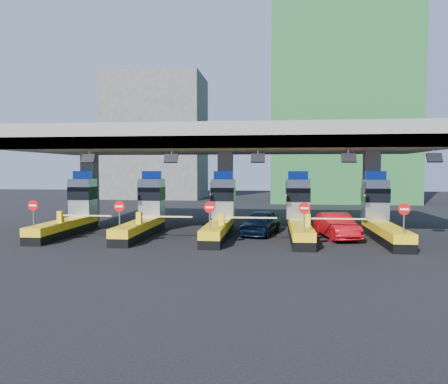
# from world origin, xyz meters

# --- Properties ---
(ground) EXTENTS (120.00, 120.00, 0.00)m
(ground) POSITION_xyz_m (0.00, 0.00, 0.00)
(ground) COLOR black
(ground) RESTS_ON ground
(toll_canopy) EXTENTS (28.00, 12.09, 7.00)m
(toll_canopy) POSITION_xyz_m (0.00, 2.87, 6.13)
(toll_canopy) COLOR slate
(toll_canopy) RESTS_ON ground
(toll_lane_far_left) EXTENTS (4.43, 8.00, 4.16)m
(toll_lane_far_left) POSITION_xyz_m (-10.00, 0.28, 1.40)
(toll_lane_far_left) COLOR black
(toll_lane_far_left) RESTS_ON ground
(toll_lane_left) EXTENTS (4.43, 8.00, 4.16)m
(toll_lane_left) POSITION_xyz_m (-5.00, 0.28, 1.40)
(toll_lane_left) COLOR black
(toll_lane_left) RESTS_ON ground
(toll_lane_center) EXTENTS (4.43, 8.00, 4.16)m
(toll_lane_center) POSITION_xyz_m (0.00, 0.28, 1.40)
(toll_lane_center) COLOR black
(toll_lane_center) RESTS_ON ground
(toll_lane_right) EXTENTS (4.43, 8.00, 4.16)m
(toll_lane_right) POSITION_xyz_m (5.00, 0.28, 1.40)
(toll_lane_right) COLOR black
(toll_lane_right) RESTS_ON ground
(toll_lane_far_right) EXTENTS (4.43, 8.00, 4.16)m
(toll_lane_far_right) POSITION_xyz_m (10.00, 0.28, 1.40)
(toll_lane_far_right) COLOR black
(toll_lane_far_right) RESTS_ON ground
(bg_building_scaffold) EXTENTS (18.00, 12.00, 28.00)m
(bg_building_scaffold) POSITION_xyz_m (12.00, 32.00, 14.00)
(bg_building_scaffold) COLOR #1E5926
(bg_building_scaffold) RESTS_ON ground
(bg_building_concrete) EXTENTS (14.00, 10.00, 18.00)m
(bg_building_concrete) POSITION_xyz_m (-14.00, 36.00, 9.00)
(bg_building_concrete) COLOR #4C4C49
(bg_building_concrete) RESTS_ON ground
(van) EXTENTS (2.85, 4.94, 1.58)m
(van) POSITION_xyz_m (2.57, 0.89, 0.79)
(van) COLOR black
(van) RESTS_ON ground
(red_car) EXTENTS (2.51, 4.93, 1.55)m
(red_car) POSITION_xyz_m (7.28, -0.17, 0.77)
(red_car) COLOR #B90E15
(red_car) RESTS_ON ground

